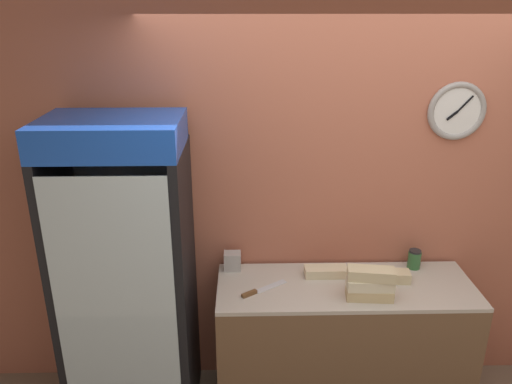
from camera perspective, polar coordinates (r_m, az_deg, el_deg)
The scene contains 11 objects.
wall_back at distance 3.32m, azimuth 9.72°, elevation -0.75°, with size 5.20×0.09×2.70m.
prep_counter at distance 3.48m, azimuth 9.75°, elevation -16.78°, with size 1.61×0.57×0.91m.
beverage_cooler at distance 3.17m, azimuth -14.39°, elevation -7.59°, with size 0.76×0.63×1.99m.
sandwich_stack_bottom at distance 3.10m, azimuth 12.83°, elevation -11.25°, with size 0.28×0.13×0.07m.
sandwich_stack_middle at distance 3.07m, azimuth 12.93°, elevation -10.19°, with size 0.28×0.12×0.07m.
sandwich_stack_top at distance 3.04m, azimuth 13.03°, elevation -9.10°, with size 0.29×0.14×0.07m.
sandwich_flat_left at distance 3.31m, azimuth 14.73°, elevation -9.25°, with size 0.29×0.13×0.07m.
sandwich_flat_right at distance 3.29m, azimuth 7.97°, elevation -8.99°, with size 0.27×0.11×0.06m.
chefs_knife at distance 3.11m, azimuth 0.25°, elevation -11.21°, with size 0.29×0.22×0.02m.
condiment_jar at distance 3.49m, azimuth 17.63°, elevation -7.33°, with size 0.08×0.08×0.13m.
napkin_dispenser at distance 3.32m, azimuth -2.71°, elevation -7.89°, with size 0.11×0.09×0.12m.
Camera 1 is at (-0.63, -1.86, 2.56)m, focal length 35.00 mm.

